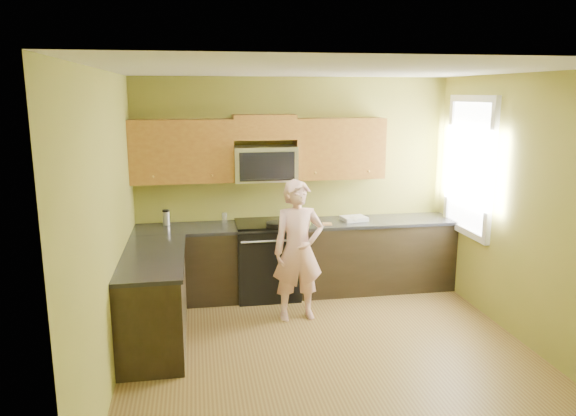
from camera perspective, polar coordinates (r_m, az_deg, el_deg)
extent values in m
plane|color=olive|center=(5.48, 4.54, -15.16)|extent=(4.00, 4.00, 0.00)
plane|color=white|center=(4.88, 5.08, 14.31)|extent=(4.00, 4.00, 0.00)
plane|color=olive|center=(6.93, 0.64, 2.47)|extent=(4.00, 0.00, 4.00)
plane|color=olive|center=(3.20, 13.92, -9.45)|extent=(4.00, 0.00, 4.00)
plane|color=olive|center=(4.92, -18.42, -2.16)|extent=(0.00, 4.00, 4.00)
plane|color=olive|center=(5.84, 24.16, -0.42)|extent=(0.00, 4.00, 4.00)
cube|color=black|center=(6.85, 1.08, -5.47)|extent=(4.00, 0.60, 0.88)
cube|color=black|center=(5.72, -13.93, -9.46)|extent=(0.60, 1.60, 0.88)
cube|color=black|center=(6.72, 1.11, -1.76)|extent=(4.00, 0.62, 0.04)
cube|color=black|center=(5.57, -14.06, -5.05)|extent=(0.62, 1.60, 0.04)
cube|color=#8F6121|center=(6.62, -2.53, 8.54)|extent=(0.76, 0.33, 0.30)
imported|color=#F98B7C|center=(6.01, 1.08, -4.52)|extent=(0.60, 0.41, 1.58)
cube|color=#B27F47|center=(6.65, 4.16, -1.68)|extent=(0.12, 0.12, 0.01)
ellipsoid|color=silver|center=(6.48, 1.41, -1.83)|extent=(0.13, 0.14, 0.06)
ellipsoid|color=silver|center=(6.82, 6.94, -1.19)|extent=(0.13, 0.14, 0.07)
cube|color=white|center=(6.89, 6.98, -1.11)|extent=(0.33, 0.28, 0.05)
cylinder|color=silver|center=(6.79, -6.72, -1.01)|extent=(0.08, 0.08, 0.12)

